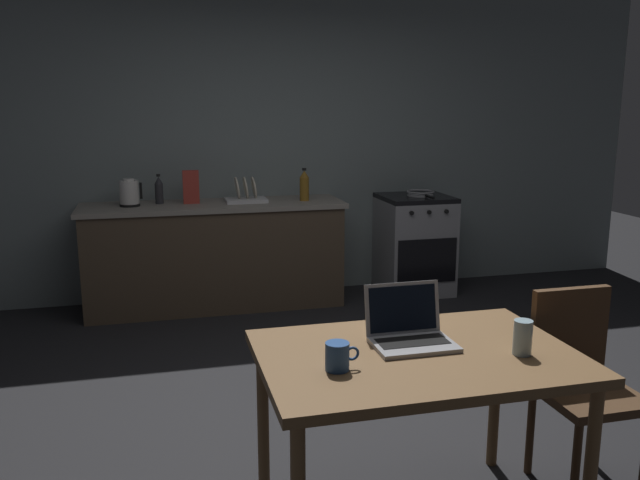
{
  "coord_description": "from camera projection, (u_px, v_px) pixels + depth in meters",
  "views": [
    {
      "loc": [
        -1.06,
        -3.23,
        1.71
      ],
      "look_at": [
        -0.06,
        0.72,
        0.85
      ],
      "focal_mm": 36.95,
      "sensor_mm": 36.0,
      "label": 1
    }
  ],
  "objects": [
    {
      "name": "cereal_box",
      "position": [
        191.0,
        187.0,
        5.4
      ],
      "size": [
        0.13,
        0.05,
        0.27
      ],
      "color": "#B2382D",
      "rests_on": "kitchen_counter"
    },
    {
      "name": "stove_oven",
      "position": [
        414.0,
        244.0,
        5.97
      ],
      "size": [
        0.6,
        0.62,
        0.88
      ],
      "color": "gray",
      "rests_on": "ground_plane"
    },
    {
      "name": "dish_rack",
      "position": [
        246.0,
        196.0,
        5.51
      ],
      "size": [
        0.34,
        0.26,
        0.21
      ],
      "color": "silver",
      "rests_on": "kitchen_counter"
    },
    {
      "name": "back_wall",
      "position": [
        308.0,
        139.0,
        5.89
      ],
      "size": [
        6.4,
        0.1,
        2.76
      ],
      "primitive_type": "cube",
      "color": "gray",
      "rests_on": "ground_plane"
    },
    {
      "name": "frying_pan",
      "position": [
        421.0,
        193.0,
        5.86
      ],
      "size": [
        0.25,
        0.42,
        0.05
      ],
      "color": "gray",
      "rests_on": "stove_oven"
    },
    {
      "name": "ground_plane",
      "position": [
        362.0,
        414.0,
        3.67
      ],
      "size": [
        12.0,
        12.0,
        0.0
      ],
      "primitive_type": "plane",
      "color": "black"
    },
    {
      "name": "coffee_mug",
      "position": [
        338.0,
        356.0,
        2.37
      ],
      "size": [
        0.13,
        0.09,
        0.1
      ],
      "color": "#264C8C",
      "rests_on": "dining_table"
    },
    {
      "name": "chair",
      "position": [
        580.0,
        375.0,
        2.94
      ],
      "size": [
        0.4,
        0.4,
        0.88
      ],
      "rotation": [
        0.0,
        0.0,
        0.38
      ],
      "color": "#4C331E",
      "rests_on": "ground_plane"
    },
    {
      "name": "bottle",
      "position": [
        304.0,
        185.0,
        5.56
      ],
      "size": [
        0.08,
        0.08,
        0.28
      ],
      "color": "#8C601E",
      "rests_on": "kitchen_counter"
    },
    {
      "name": "kitchen_counter",
      "position": [
        215.0,
        255.0,
        5.54
      ],
      "size": [
        2.16,
        0.64,
        0.88
      ],
      "color": "#4C3D2D",
      "rests_on": "ground_plane"
    },
    {
      "name": "electric_kettle",
      "position": [
        129.0,
        193.0,
        5.27
      ],
      "size": [
        0.18,
        0.16,
        0.22
      ],
      "color": "black",
      "rests_on": "kitchen_counter"
    },
    {
      "name": "laptop",
      "position": [
        410.0,
        332.0,
        2.63
      ],
      "size": [
        0.32,
        0.27,
        0.22
      ],
      "rotation": [
        0.0,
        0.0,
        -0.02
      ],
      "color": "#99999E",
      "rests_on": "dining_table"
    },
    {
      "name": "drinking_glass",
      "position": [
        523.0,
        337.0,
        2.51
      ],
      "size": [
        0.07,
        0.07,
        0.14
      ],
      "color": "#99B7C6",
      "rests_on": "dining_table"
    },
    {
      "name": "bottle_b",
      "position": [
        159.0,
        190.0,
        5.4
      ],
      "size": [
        0.07,
        0.07,
        0.24
      ],
      "color": "#2D2D33",
      "rests_on": "kitchen_counter"
    },
    {
      "name": "dining_table",
      "position": [
        417.0,
        371.0,
        2.56
      ],
      "size": [
        1.22,
        0.82,
        0.76
      ],
      "color": "brown",
      "rests_on": "ground_plane"
    }
  ]
}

